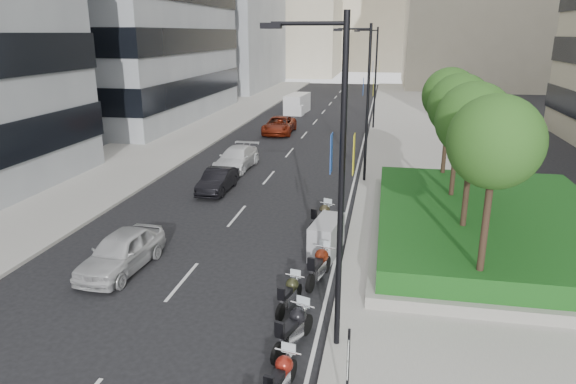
% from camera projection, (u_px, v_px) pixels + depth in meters
% --- Properties ---
extents(ground, '(160.00, 160.00, 0.00)m').
position_uv_depth(ground, '(179.00, 351.00, 14.30)').
color(ground, black).
rests_on(ground, ground).
extents(sidewalk_right, '(10.00, 100.00, 0.15)m').
position_uv_depth(sidewalk_right, '(430.00, 143.00, 40.84)').
color(sidewalk_right, '#9E9B93').
rests_on(sidewalk_right, ground).
extents(sidewalk_left, '(8.00, 100.00, 0.15)m').
position_uv_depth(sidewalk_left, '(181.00, 134.00, 44.55)').
color(sidewalk_left, '#9E9B93').
rests_on(sidewalk_left, ground).
extents(lane_edge, '(0.12, 100.00, 0.01)m').
position_uv_depth(lane_edge, '(363.00, 142.00, 41.80)').
color(lane_edge, silver).
rests_on(lane_edge, ground).
extents(lane_centre, '(0.12, 100.00, 0.01)m').
position_uv_depth(lane_centre, '(300.00, 139.00, 42.72)').
color(lane_centre, silver).
rests_on(lane_centre, ground).
extents(planter, '(10.00, 14.00, 0.40)m').
position_uv_depth(planter, '(491.00, 233.00, 21.81)').
color(planter, gray).
rests_on(planter, sidewalk_right).
extents(hedge, '(9.40, 13.40, 0.80)m').
position_uv_depth(hedge, '(492.00, 220.00, 21.63)').
color(hedge, '#164A15').
rests_on(hedge, planter).
extents(tree_0, '(2.80, 2.80, 6.30)m').
position_uv_depth(tree_0, '(495.00, 143.00, 14.94)').
color(tree_0, '#332319').
rests_on(tree_0, planter).
extents(tree_1, '(2.80, 2.80, 6.30)m').
position_uv_depth(tree_1, '(474.00, 121.00, 18.69)').
color(tree_1, '#332319').
rests_on(tree_1, planter).
extents(tree_2, '(2.80, 2.80, 6.30)m').
position_uv_depth(tree_2, '(460.00, 106.00, 22.45)').
color(tree_2, '#332319').
rests_on(tree_2, planter).
extents(tree_3, '(2.80, 2.80, 6.30)m').
position_uv_depth(tree_3, '(450.00, 96.00, 26.20)').
color(tree_3, '#332319').
rests_on(tree_3, planter).
extents(lamp_post_0, '(2.34, 0.45, 9.00)m').
position_uv_depth(lamp_post_0, '(336.00, 174.00, 13.00)').
color(lamp_post_0, black).
rests_on(lamp_post_0, ground).
extents(lamp_post_1, '(2.34, 0.45, 9.00)m').
position_uv_depth(lamp_post_1, '(365.00, 96.00, 28.95)').
color(lamp_post_1, black).
rests_on(lamp_post_1, ground).
extents(lamp_post_2, '(2.34, 0.45, 9.00)m').
position_uv_depth(lamp_post_2, '(374.00, 73.00, 45.85)').
color(lamp_post_2, black).
rests_on(lamp_post_2, ground).
extents(parking_sign, '(0.06, 0.32, 2.50)m').
position_uv_depth(parking_sign, '(348.00, 371.00, 11.14)').
color(parking_sign, black).
rests_on(parking_sign, ground).
extents(motorcycle_1, '(0.69, 2.05, 1.03)m').
position_uv_depth(motorcycle_1, '(281.00, 379.00, 12.30)').
color(motorcycle_1, black).
rests_on(motorcycle_1, ground).
extents(motorcycle_2, '(0.96, 2.20, 1.13)m').
position_uv_depth(motorcycle_2, '(294.00, 329.00, 14.28)').
color(motorcycle_2, black).
rests_on(motorcycle_2, ground).
extents(motorcycle_3, '(0.69, 1.96, 0.99)m').
position_uv_depth(motorcycle_3, '(290.00, 294.00, 16.33)').
color(motorcycle_3, black).
rests_on(motorcycle_3, ground).
extents(motorcycle_4, '(0.82, 2.27, 1.14)m').
position_uv_depth(motorcycle_4, '(319.00, 266.00, 18.15)').
color(motorcycle_4, black).
rests_on(motorcycle_4, ground).
extents(motorcycle_5, '(1.27, 2.47, 1.42)m').
position_uv_depth(motorcycle_5, '(326.00, 237.00, 20.39)').
color(motorcycle_5, black).
rests_on(motorcycle_5, ground).
extents(motorcycle_6, '(0.99, 2.14, 1.11)m').
position_uv_depth(motorcycle_6, '(322.00, 217.00, 22.97)').
color(motorcycle_6, black).
rests_on(motorcycle_6, ground).
extents(car_a, '(2.01, 4.42, 1.47)m').
position_uv_depth(car_a, '(121.00, 252.00, 19.00)').
color(car_a, silver).
rests_on(car_a, ground).
extents(car_b, '(1.39, 3.90, 1.28)m').
position_uv_depth(car_b, '(218.00, 180.00, 28.51)').
color(car_b, black).
rests_on(car_b, ground).
extents(car_c, '(2.23, 4.96, 1.41)m').
position_uv_depth(car_c, '(237.00, 158.00, 33.26)').
color(car_c, white).
rests_on(car_c, ground).
extents(car_d, '(2.57, 5.37, 1.48)m').
position_uv_depth(car_d, '(279.00, 125.00, 44.99)').
color(car_d, maroon).
rests_on(car_d, ground).
extents(delivery_van, '(2.28, 5.05, 2.06)m').
position_uv_depth(delivery_van, '(297.00, 104.00, 56.43)').
color(delivery_van, white).
rests_on(delivery_van, ground).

